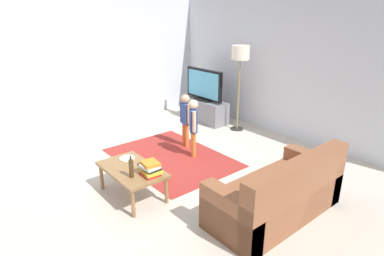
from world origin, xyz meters
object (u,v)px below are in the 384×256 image
(tv_stand, at_px, (204,111))
(couch, at_px, (281,196))
(child_near_tv, at_px, (185,115))
(bottle, at_px, (131,168))
(child_center, at_px, (193,123))
(coffee_table, at_px, (132,171))
(book_stack, at_px, (150,169))
(floor_lamp, at_px, (240,57))
(tv, at_px, (204,85))
(plate, at_px, (127,158))
(tv_remote, at_px, (141,166))

(tv_stand, relative_size, couch, 0.67)
(child_near_tv, bearing_deg, bottle, -57.34)
(child_center, relative_size, coffee_table, 1.03)
(coffee_table, xyz_separation_m, bottle, (0.22, -0.12, 0.17))
(book_stack, bearing_deg, child_near_tv, 128.48)
(couch, bearing_deg, floor_lamp, 142.47)
(tv, distance_m, bottle, 3.68)
(child_center, distance_m, plate, 1.41)
(tv_stand, xyz_separation_m, book_stack, (2.15, -2.84, 0.26))
(tv, height_order, plate, tv)
(tv, distance_m, child_near_tv, 1.56)
(child_center, relative_size, plate, 4.67)
(tv_stand, height_order, tv_remote, tv_stand)
(coffee_table, xyz_separation_m, tv_remote, (0.05, 0.12, 0.06))
(tv, bearing_deg, child_center, -46.76)
(child_center, bearing_deg, child_near_tv, 157.98)
(tv, height_order, coffee_table, tv)
(tv_stand, relative_size, plate, 5.45)
(tv_remote, relative_size, plate, 0.77)
(book_stack, distance_m, tv_remote, 0.28)
(tv_stand, bearing_deg, child_near_tv, -54.75)
(child_center, distance_m, bottle, 1.75)
(tv, height_order, bottle, tv)
(couch, bearing_deg, plate, -151.00)
(floor_lamp, bearing_deg, book_stack, -67.38)
(couch, distance_m, tv_remote, 1.87)
(plate, bearing_deg, tv_stand, 118.25)
(couch, xyz_separation_m, floor_lamp, (-2.53, 1.94, 1.25))
(tv_remote, bearing_deg, child_near_tv, 133.45)
(tv, bearing_deg, coffee_table, -57.98)
(floor_lamp, xyz_separation_m, plate, (0.63, -3.00, -1.12))
(child_center, xyz_separation_m, coffee_table, (0.48, -1.49, -0.25))
(plate, bearing_deg, child_center, 97.29)
(bottle, bearing_deg, tv, 123.94)
(child_near_tv, height_order, plate, child_near_tv)
(child_near_tv, xyz_separation_m, coffee_table, (0.93, -1.67, -0.23))
(coffee_table, bearing_deg, plate, 161.55)
(tv_remote, bearing_deg, plate, -165.51)
(child_center, xyz_separation_m, tv_remote, (0.53, -1.37, -0.19))
(child_near_tv, xyz_separation_m, child_center, (0.45, -0.18, 0.01))
(book_stack, relative_size, plate, 1.31)
(tv_stand, distance_m, floor_lamp, 1.59)
(couch, distance_m, child_center, 2.13)
(couch, xyz_separation_m, coffee_table, (-1.60, -1.15, 0.08))
(child_center, xyz_separation_m, plate, (0.18, -1.39, -0.19))
(floor_lamp, bearing_deg, tv, -169.12)
(tv_stand, distance_m, bottle, 3.70)
(tv_stand, xyz_separation_m, child_near_tv, (0.90, -1.28, 0.36))
(floor_lamp, height_order, coffee_table, floor_lamp)
(tv, relative_size, child_center, 1.07)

